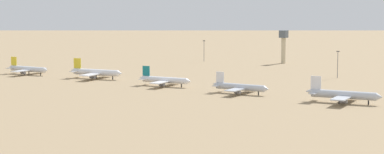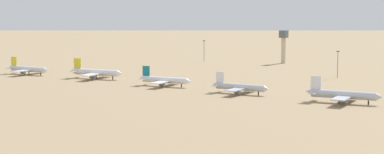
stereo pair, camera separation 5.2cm
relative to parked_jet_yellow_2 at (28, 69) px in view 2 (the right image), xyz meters
name	(u,v)px [view 2 (the right image)]	position (x,y,z in m)	size (l,w,h in m)	color
ground	(163,86)	(103.10, 1.18, -3.48)	(4000.00, 4000.00, 0.00)	#9E8460
parked_jet_yellow_2	(28,69)	(0.00, 0.00, 0.00)	(32.20, 27.10, 10.63)	silver
parked_jet_yellow_3	(96,72)	(50.16, 6.35, 0.37)	(35.52, 30.26, 11.76)	white
parked_jet_teal_4	(164,80)	(104.40, 0.48, -0.02)	(32.05, 27.16, 10.58)	white
parked_jet_white_5	(240,87)	(153.21, -2.79, -0.04)	(31.79, 26.69, 10.51)	silver
parked_jet_white_6	(343,95)	(207.70, -3.56, 0.40)	(35.89, 30.43, 11.86)	silver
control_tower	(284,43)	(99.11, 154.93, 10.90)	(5.20, 5.20, 23.84)	#C6B793
light_pole_west	(204,49)	(43.04, 135.81, 5.54)	(1.80, 0.50, 15.64)	#59595E
light_pole_mid	(338,62)	(167.37, 89.25, 5.81)	(1.80, 0.50, 16.16)	#59595E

